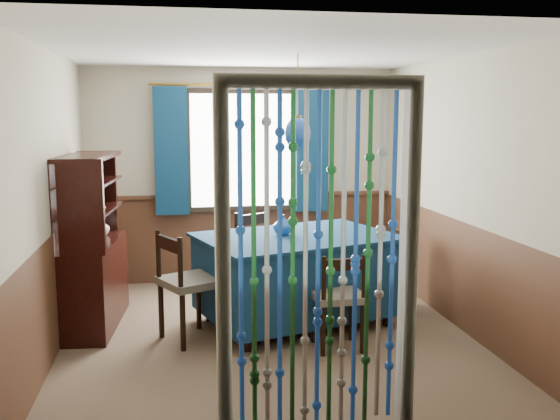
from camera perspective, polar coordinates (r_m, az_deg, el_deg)
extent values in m
plane|color=brown|center=(5.71, -1.13, -11.41)|extent=(4.00, 4.00, 0.00)
plane|color=silver|center=(5.39, -1.21, 14.43)|extent=(4.00, 4.00, 0.00)
plane|color=#BAB098|center=(7.38, -3.47, 3.15)|extent=(3.60, 0.00, 3.60)
plane|color=#BAB098|center=(3.47, 3.74, -3.19)|extent=(3.60, 0.00, 3.60)
plane|color=#BAB098|center=(5.44, -20.26, 0.63)|extent=(0.00, 4.00, 4.00)
plane|color=#BAB098|center=(5.94, 16.27, 1.47)|extent=(0.00, 4.00, 4.00)
plane|color=#4C2D1C|center=(7.47, -3.41, -2.59)|extent=(3.60, 0.00, 3.60)
plane|color=#4C2D1C|center=(3.71, 3.57, -14.55)|extent=(3.60, 0.00, 3.60)
plane|color=#4C2D1C|center=(5.59, -19.70, -7.00)|extent=(0.00, 4.00, 4.00)
plane|color=#4C2D1C|center=(6.07, 15.84, -5.57)|extent=(0.00, 4.00, 4.00)
cube|color=black|center=(7.31, -3.45, 5.46)|extent=(1.32, 0.12, 1.42)
cube|color=navy|center=(5.91, 1.56, -5.94)|extent=(1.96, 1.61, 0.70)
cube|color=navy|center=(5.83, 1.58, -2.48)|extent=(2.04, 1.68, 0.03)
cylinder|color=black|center=(5.35, -3.01, -12.04)|extent=(0.07, 0.07, 0.14)
cylinder|color=black|center=(6.04, 9.69, -9.68)|extent=(0.07, 0.07, 0.14)
cylinder|color=black|center=(6.13, -6.47, -9.35)|extent=(0.07, 0.07, 0.14)
cylinder|color=black|center=(6.74, 5.12, -7.64)|extent=(0.07, 0.07, 0.14)
cylinder|color=black|center=(5.20, 3.96, -10.99)|extent=(0.04, 0.04, 0.43)
cylinder|color=black|center=(5.29, 7.55, -10.70)|extent=(0.04, 0.04, 0.43)
cylinder|color=black|center=(5.49, 3.13, -9.90)|extent=(0.04, 0.04, 0.43)
cylinder|color=black|center=(5.58, 6.53, -9.65)|extent=(0.04, 0.04, 0.43)
cube|color=#5B5549|center=(5.31, 5.33, -7.84)|extent=(0.42, 0.40, 0.06)
cube|color=black|center=(5.08, 5.90, -4.99)|extent=(0.36, 0.04, 0.09)
cylinder|color=black|center=(5.06, 4.04, -6.54)|extent=(0.04, 0.04, 0.42)
cylinder|color=black|center=(5.16, 7.68, -6.32)|extent=(0.04, 0.04, 0.42)
cylinder|color=black|center=(6.80, -1.19, -5.94)|extent=(0.05, 0.05, 0.49)
cylinder|color=black|center=(6.56, -3.88, -6.50)|extent=(0.05, 0.05, 0.49)
cylinder|color=black|center=(6.52, 0.91, -6.57)|extent=(0.05, 0.05, 0.49)
cylinder|color=black|center=(6.28, -1.82, -7.19)|extent=(0.05, 0.05, 0.49)
cube|color=#5B5549|center=(6.47, -1.50, -4.18)|extent=(0.64, 0.63, 0.06)
cube|color=black|center=(6.55, -2.60, -0.84)|extent=(0.38, 0.25, 0.11)
cylinder|color=black|center=(6.70, -1.25, -1.94)|extent=(0.04, 0.04, 0.48)
cylinder|color=black|center=(6.46, -3.97, -2.36)|extent=(0.04, 0.04, 0.48)
cylinder|color=black|center=(5.69, -10.81, -9.02)|extent=(0.05, 0.05, 0.49)
cylinder|color=black|center=(5.35, -8.88, -10.13)|extent=(0.05, 0.05, 0.49)
cylinder|color=black|center=(5.86, -7.45, -8.42)|extent=(0.05, 0.05, 0.49)
cylinder|color=black|center=(5.53, -5.37, -9.44)|extent=(0.05, 0.05, 0.49)
cube|color=#5B5549|center=(5.52, -8.19, -6.49)|extent=(0.63, 0.64, 0.07)
cube|color=black|center=(5.35, -10.15, -3.06)|extent=(0.23, 0.39, 0.11)
cylinder|color=black|center=(5.56, -11.05, -4.26)|extent=(0.04, 0.04, 0.48)
cylinder|color=black|center=(5.21, -9.10, -5.08)|extent=(0.04, 0.04, 0.48)
cylinder|color=black|center=(6.47, 11.31, -7.19)|extent=(0.04, 0.04, 0.42)
cylinder|color=black|center=(6.75, 9.89, -6.50)|extent=(0.04, 0.04, 0.42)
cylinder|color=black|center=(6.33, 8.87, -7.50)|extent=(0.04, 0.04, 0.42)
cylinder|color=black|center=(6.61, 7.53, -6.77)|extent=(0.04, 0.04, 0.42)
cube|color=#5B5549|center=(6.48, 9.45, -4.97)|extent=(0.45, 0.47, 0.06)
cube|color=black|center=(6.49, 10.80, -2.21)|extent=(0.10, 0.35, 0.09)
cylinder|color=black|center=(6.38, 11.50, -3.61)|extent=(0.04, 0.04, 0.41)
cylinder|color=black|center=(6.66, 10.06, -3.06)|extent=(0.04, 0.04, 0.41)
cube|color=black|center=(6.12, -16.64, -6.46)|extent=(0.53, 1.26, 0.80)
cube|color=black|center=(5.39, -17.74, 0.19)|extent=(0.38, 0.08, 0.80)
cube|color=black|center=(6.54, -16.34, 1.69)|extent=(0.38, 0.08, 0.80)
cube|color=black|center=(5.92, -17.14, 4.67)|extent=(0.48, 1.26, 0.04)
cube|color=black|center=(5.99, -18.80, 0.96)|extent=(0.14, 1.21, 0.80)
cube|color=black|center=(5.97, -16.64, -0.10)|extent=(0.43, 1.17, 0.02)
cube|color=black|center=(5.94, -16.75, 2.42)|extent=(0.43, 1.17, 0.02)
cylinder|color=olive|center=(5.72, 1.63, 10.54)|extent=(0.01, 0.01, 0.71)
ellipsoid|color=#154195|center=(5.72, 1.62, 7.00)|extent=(0.24, 0.24, 0.30)
cylinder|color=olive|center=(5.72, 1.63, 8.49)|extent=(0.07, 0.07, 0.03)
imported|color=#154195|center=(5.84, 0.26, -1.43)|extent=(0.17, 0.17, 0.18)
imported|color=beige|center=(5.79, -16.67, 0.02)|extent=(0.28, 0.28, 0.06)
imported|color=beige|center=(6.29, -16.07, -1.40)|extent=(0.21, 0.21, 0.19)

